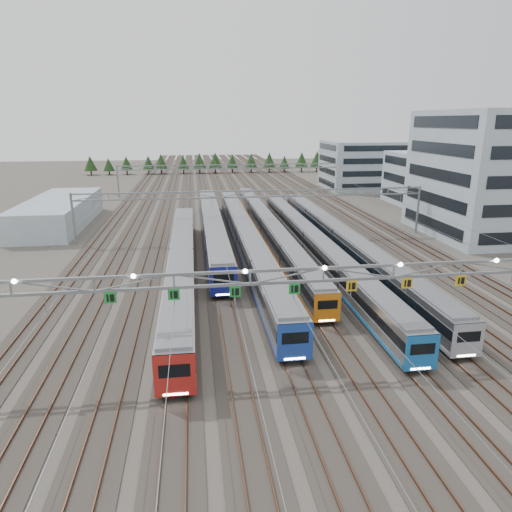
{
  "coord_description": "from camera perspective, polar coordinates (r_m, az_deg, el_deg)",
  "views": [
    {
      "loc": [
        -9.52,
        -31.73,
        18.49
      ],
      "look_at": [
        -2.68,
        18.19,
        3.5
      ],
      "focal_mm": 32.0,
      "sensor_mm": 36.0,
      "label": 1
    }
  ],
  "objects": [
    {
      "name": "track_bed",
      "position": [
        133.16,
        -3.69,
        9.2
      ],
      "size": [
        54.0,
        260.0,
        5.42
      ],
      "color": "#2D2823",
      "rests_on": "ground"
    },
    {
      "name": "west_shed",
      "position": [
        91.26,
        -23.41,
        5.04
      ],
      "size": [
        10.0,
        30.0,
        4.78
      ],
      "primitive_type": "cube",
      "color": "#91A4AD",
      "rests_on": "ground"
    },
    {
      "name": "train_c",
      "position": [
        66.4,
        -1.28,
        2.28
      ],
      "size": [
        2.86,
        66.23,
        3.72
      ],
      "color": "black",
      "rests_on": "ground"
    },
    {
      "name": "gantry_far",
      "position": [
        117.74,
        -3.18,
        10.64
      ],
      "size": [
        56.36,
        0.36,
        8.0
      ],
      "color": "gray",
      "rests_on": "ground"
    },
    {
      "name": "gantry_mid",
      "position": [
        73.36,
        -0.24,
        7.07
      ],
      "size": [
        56.36,
        0.36,
        8.0
      ],
      "color": "gray",
      "rests_on": "ground"
    },
    {
      "name": "train_f",
      "position": [
        66.98,
        10.52,
        2.01
      ],
      "size": [
        2.66,
        63.96,
        3.45
      ],
      "color": "black",
      "rests_on": "ground"
    },
    {
      "name": "treeline",
      "position": [
        169.92,
        -6.06,
        11.66
      ],
      "size": [
        87.5,
        5.6,
        7.02
      ],
      "color": "#332114",
      "rests_on": "ground"
    },
    {
      "name": "train_a",
      "position": [
        55.79,
        -9.24,
        -0.72
      ],
      "size": [
        2.86,
        52.17,
        3.73
      ],
      "color": "black",
      "rests_on": "ground"
    },
    {
      "name": "gantry_near",
      "position": [
        34.91,
        8.39,
        -2.68
      ],
      "size": [
        56.36,
        0.61,
        8.08
      ],
      "color": "gray",
      "rests_on": "ground"
    },
    {
      "name": "ground",
      "position": [
        37.94,
        7.96,
        -12.78
      ],
      "size": [
        400.0,
        400.0,
        0.0
      ],
      "primitive_type": "plane",
      "color": "#47423A",
      "rests_on": "ground"
    },
    {
      "name": "depot_bldg_north",
      "position": [
        134.55,
        13.45,
        11.02
      ],
      "size": [
        22.0,
        18.0,
        13.05
      ],
      "primitive_type": "cube",
      "color": "#91A4AD",
      "rests_on": "ground"
    },
    {
      "name": "train_e",
      "position": [
        64.84,
        7.0,
        1.67
      ],
      "size": [
        2.63,
        64.75,
        3.42
      ],
      "color": "black",
      "rests_on": "ground"
    },
    {
      "name": "train_d",
      "position": [
        73.92,
        1.56,
        3.61
      ],
      "size": [
        2.57,
        67.3,
        3.34
      ],
      "color": "black",
      "rests_on": "ground"
    },
    {
      "name": "train_b",
      "position": [
        74.12,
        -5.48,
        3.77
      ],
      "size": [
        2.95,
        54.32,
        3.84
      ],
      "color": "black",
      "rests_on": "ground"
    },
    {
      "name": "depot_bldg_mid",
      "position": [
        112.14,
        20.39,
        9.05
      ],
      "size": [
        14.0,
        16.0,
        11.62
      ],
      "primitive_type": "cube",
      "color": "#91A4AD",
      "rests_on": "ground"
    },
    {
      "name": "depot_bldg_south",
      "position": [
        84.43,
        27.04,
        9.06
      ],
      "size": [
        18.0,
        22.0,
        20.12
      ],
      "primitive_type": "cube",
      "color": "#91A4AD",
      "rests_on": "ground"
    }
  ]
}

